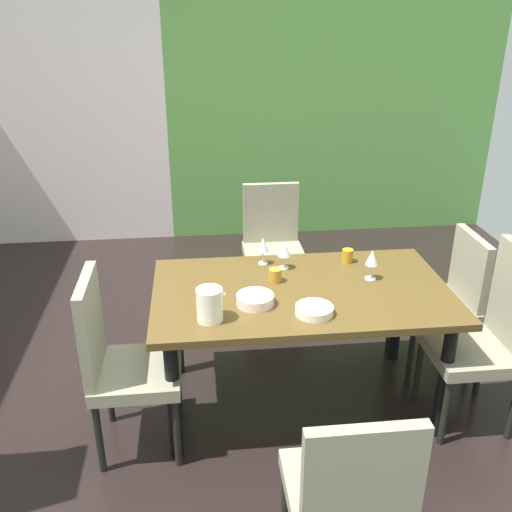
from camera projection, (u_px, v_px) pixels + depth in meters
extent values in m
cube|color=black|center=(237.00, 420.00, 3.25)|extent=(5.57, 5.83, 0.02)
cube|color=silver|center=(31.00, 93.00, 5.10)|extent=(2.37, 0.10, 2.84)
cube|color=#5D9C47|center=(336.00, 88.00, 5.38)|extent=(3.20, 0.10, 2.84)
cube|color=brown|center=(302.00, 292.00, 3.10)|extent=(1.61, 0.93, 0.04)
cylinder|color=black|center=(176.00, 324.00, 3.51)|extent=(0.07, 0.07, 0.70)
cylinder|color=black|center=(398.00, 311.00, 3.66)|extent=(0.07, 0.07, 0.70)
cylinder|color=black|center=(174.00, 399.00, 2.85)|extent=(0.07, 0.07, 0.70)
cylinder|color=black|center=(444.00, 380.00, 2.99)|extent=(0.07, 0.07, 0.70)
cube|color=gray|center=(343.00, 492.00, 2.19)|extent=(0.44, 0.44, 0.07)
cube|color=gray|center=(363.00, 485.00, 1.91)|extent=(0.42, 0.05, 0.49)
cylinder|color=black|center=(286.00, 503.00, 2.44)|extent=(0.04, 0.04, 0.41)
cylinder|color=black|center=(372.00, 495.00, 2.48)|extent=(0.04, 0.04, 0.41)
cube|color=gray|center=(137.00, 373.00, 2.90)|extent=(0.44, 0.44, 0.07)
cube|color=gray|center=(91.00, 329.00, 2.77)|extent=(0.05, 0.42, 0.54)
cylinder|color=black|center=(178.00, 386.00, 3.19)|extent=(0.04, 0.04, 0.41)
cylinder|color=black|center=(177.00, 433.00, 2.84)|extent=(0.04, 0.04, 0.41)
cylinder|color=black|center=(109.00, 391.00, 3.15)|extent=(0.04, 0.04, 0.41)
cylinder|color=black|center=(99.00, 438.00, 2.80)|extent=(0.04, 0.04, 0.41)
cube|color=gray|center=(274.00, 255.00, 4.24)|extent=(0.44, 0.44, 0.07)
cube|color=gray|center=(271.00, 215.00, 4.32)|extent=(0.42, 0.05, 0.50)
cylinder|color=black|center=(303.00, 294.00, 4.18)|extent=(0.04, 0.04, 0.41)
cylinder|color=black|center=(251.00, 297.00, 4.14)|extent=(0.04, 0.04, 0.41)
cylinder|color=black|center=(294.00, 272.00, 4.53)|extent=(0.04, 0.04, 0.41)
cylinder|color=black|center=(246.00, 274.00, 4.49)|extent=(0.04, 0.04, 0.41)
cube|color=gray|center=(470.00, 351.00, 3.07)|extent=(0.44, 0.44, 0.07)
cylinder|color=black|center=(445.00, 412.00, 2.98)|extent=(0.04, 0.04, 0.41)
cylinder|color=black|center=(418.00, 370.00, 3.32)|extent=(0.04, 0.04, 0.41)
cylinder|color=black|center=(480.00, 366.00, 3.36)|extent=(0.04, 0.04, 0.41)
cube|color=gray|center=(433.00, 306.00, 3.53)|extent=(0.44, 0.44, 0.07)
cube|color=gray|center=(470.00, 271.00, 3.46)|extent=(0.05, 0.42, 0.46)
cylinder|color=black|center=(410.00, 357.00, 3.44)|extent=(0.04, 0.04, 0.41)
cylinder|color=black|center=(390.00, 325.00, 3.78)|extent=(0.04, 0.04, 0.41)
cylinder|color=black|center=(470.00, 354.00, 3.48)|extent=(0.04, 0.04, 0.41)
cylinder|color=black|center=(445.00, 322.00, 3.82)|extent=(0.04, 0.04, 0.41)
cylinder|color=silver|center=(263.00, 263.00, 3.39)|extent=(0.06, 0.06, 0.00)
cylinder|color=silver|center=(263.00, 257.00, 3.38)|extent=(0.01, 0.01, 0.08)
cone|color=silver|center=(263.00, 244.00, 3.34)|extent=(0.06, 0.06, 0.09)
cylinder|color=silver|center=(284.00, 268.00, 3.33)|extent=(0.06, 0.06, 0.00)
cylinder|color=silver|center=(284.00, 262.00, 3.32)|extent=(0.01, 0.01, 0.07)
cone|color=silver|center=(284.00, 249.00, 3.29)|extent=(0.08, 0.08, 0.09)
cylinder|color=silver|center=(370.00, 278.00, 3.20)|extent=(0.06, 0.06, 0.00)
cylinder|color=silver|center=(371.00, 271.00, 3.19)|extent=(0.01, 0.01, 0.08)
cone|color=silver|center=(372.00, 257.00, 3.15)|extent=(0.07, 0.07, 0.09)
cylinder|color=#F2E3CF|center=(314.00, 310.00, 2.83)|extent=(0.19, 0.19, 0.04)
cylinder|color=#F2DACA|center=(255.00, 300.00, 2.92)|extent=(0.19, 0.19, 0.05)
cylinder|color=#BC802B|center=(275.00, 275.00, 3.16)|extent=(0.07, 0.07, 0.08)
cylinder|color=#B7861B|center=(347.00, 256.00, 3.40)|extent=(0.07, 0.07, 0.08)
cylinder|color=white|center=(210.00, 305.00, 2.76)|extent=(0.13, 0.13, 0.17)
cone|color=white|center=(221.00, 291.00, 2.73)|extent=(0.05, 0.05, 0.03)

